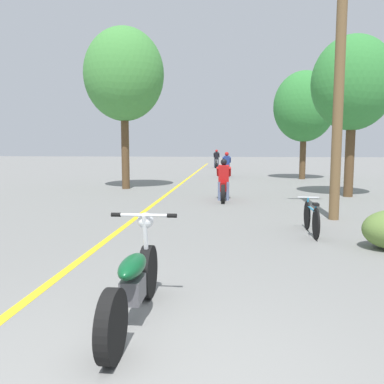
{
  "coord_description": "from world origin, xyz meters",
  "views": [
    {
      "loc": [
        0.69,
        -2.74,
        1.82
      ],
      "look_at": [
        -0.09,
        5.16,
        0.9
      ],
      "focal_mm": 38.0,
      "sensor_mm": 36.0,
      "label": 1
    }
  ],
  "objects_px": {
    "roadside_tree_right_near": "(353,84)",
    "motorcycle_rider_mid": "(227,168)",
    "utility_pole": "(340,59)",
    "motorcycle_rider_lead": "(224,185)",
    "roadside_tree_left": "(124,75)",
    "bicycle_parked": "(311,218)",
    "roadside_tree_right_far": "(304,107)",
    "motorcycle_foreground": "(134,283)",
    "motorcycle_rider_far": "(216,161)"
  },
  "relations": [
    {
      "from": "motorcycle_rider_far",
      "to": "motorcycle_rider_lead",
      "type": "bearing_deg",
      "value": -87.12
    },
    {
      "from": "motorcycle_foreground",
      "to": "bicycle_parked",
      "type": "bearing_deg",
      "value": 59.49
    },
    {
      "from": "roadside_tree_right_near",
      "to": "motorcycle_foreground",
      "type": "relative_size",
      "value": 2.64
    },
    {
      "from": "roadside_tree_left",
      "to": "motorcycle_rider_lead",
      "type": "distance_m",
      "value": 6.64
    },
    {
      "from": "motorcycle_rider_lead",
      "to": "motorcycle_rider_far",
      "type": "distance_m",
      "value": 19.45
    },
    {
      "from": "roadside_tree_right_near",
      "to": "bicycle_parked",
      "type": "distance_m",
      "value": 7.68
    },
    {
      "from": "roadside_tree_left",
      "to": "motorcycle_foreground",
      "type": "relative_size",
      "value": 3.11
    },
    {
      "from": "roadside_tree_right_far",
      "to": "motorcycle_rider_mid",
      "type": "relative_size",
      "value": 2.64
    },
    {
      "from": "roadside_tree_right_far",
      "to": "motorcycle_foreground",
      "type": "height_order",
      "value": "roadside_tree_right_far"
    },
    {
      "from": "roadside_tree_right_near",
      "to": "roadside_tree_left",
      "type": "distance_m",
      "value": 8.72
    },
    {
      "from": "roadside_tree_right_near",
      "to": "motorcycle_rider_lead",
      "type": "relative_size",
      "value": 2.73
    },
    {
      "from": "motorcycle_rider_far",
      "to": "utility_pole",
      "type": "bearing_deg",
      "value": -80.61
    },
    {
      "from": "bicycle_parked",
      "to": "motorcycle_rider_far",
      "type": "bearing_deg",
      "value": 96.72
    },
    {
      "from": "roadside_tree_right_far",
      "to": "motorcycle_rider_mid",
      "type": "xyz_separation_m",
      "value": [
        -4.06,
        1.09,
        -3.28
      ]
    },
    {
      "from": "utility_pole",
      "to": "motorcycle_rider_far",
      "type": "relative_size",
      "value": 3.68
    },
    {
      "from": "roadside_tree_right_far",
      "to": "bicycle_parked",
      "type": "distance_m",
      "value": 14.4
    },
    {
      "from": "motorcycle_rider_lead",
      "to": "bicycle_parked",
      "type": "distance_m",
      "value": 5.33
    },
    {
      "from": "roadside_tree_right_near",
      "to": "motorcycle_rider_far",
      "type": "height_order",
      "value": "roadside_tree_right_near"
    },
    {
      "from": "roadside_tree_right_near",
      "to": "motorcycle_foreground",
      "type": "xyz_separation_m",
      "value": [
        -5.09,
        -10.79,
        -3.48
      ]
    },
    {
      "from": "roadside_tree_right_far",
      "to": "motorcycle_rider_far",
      "type": "height_order",
      "value": "roadside_tree_right_far"
    },
    {
      "from": "roadside_tree_right_near",
      "to": "motorcycle_foreground",
      "type": "height_order",
      "value": "roadside_tree_right_near"
    },
    {
      "from": "utility_pole",
      "to": "motorcycle_rider_lead",
      "type": "distance_m",
      "value": 5.39
    },
    {
      "from": "roadside_tree_left",
      "to": "motorcycle_rider_mid",
      "type": "xyz_separation_m",
      "value": [
        4.1,
        6.75,
        -4.1
      ]
    },
    {
      "from": "motorcycle_rider_mid",
      "to": "bicycle_parked",
      "type": "height_order",
      "value": "motorcycle_rider_mid"
    },
    {
      "from": "roadside_tree_right_near",
      "to": "motorcycle_rider_lead",
      "type": "xyz_separation_m",
      "value": [
        -4.37,
        -1.37,
        -3.39
      ]
    },
    {
      "from": "roadside_tree_right_near",
      "to": "motorcycle_foreground",
      "type": "bearing_deg",
      "value": -115.26
    },
    {
      "from": "roadside_tree_left",
      "to": "motorcycle_rider_mid",
      "type": "distance_m",
      "value": 8.9
    },
    {
      "from": "motorcycle_rider_mid",
      "to": "motorcycle_rider_far",
      "type": "relative_size",
      "value": 1.06
    },
    {
      "from": "motorcycle_rider_lead",
      "to": "motorcycle_rider_far",
      "type": "relative_size",
      "value": 1.01
    },
    {
      "from": "utility_pole",
      "to": "motorcycle_rider_lead",
      "type": "height_order",
      "value": "utility_pole"
    },
    {
      "from": "bicycle_parked",
      "to": "motorcycle_rider_lead",
      "type": "bearing_deg",
      "value": 110.89
    },
    {
      "from": "motorcycle_rider_far",
      "to": "bicycle_parked",
      "type": "bearing_deg",
      "value": -83.28
    },
    {
      "from": "motorcycle_foreground",
      "to": "motorcycle_rider_far",
      "type": "relative_size",
      "value": 1.04
    },
    {
      "from": "roadside_tree_right_far",
      "to": "roadside_tree_left",
      "type": "bearing_deg",
      "value": -145.23
    },
    {
      "from": "roadside_tree_left",
      "to": "utility_pole",
      "type": "bearing_deg",
      "value": -42.83
    },
    {
      "from": "roadside_tree_right_near",
      "to": "motorcycle_rider_mid",
      "type": "bearing_deg",
      "value": 117.23
    },
    {
      "from": "motorcycle_foreground",
      "to": "motorcycle_rider_mid",
      "type": "bearing_deg",
      "value": 87.96
    },
    {
      "from": "motorcycle_rider_lead",
      "to": "motorcycle_rider_far",
      "type": "height_order",
      "value": "motorcycle_rider_far"
    },
    {
      "from": "utility_pole",
      "to": "bicycle_parked",
      "type": "bearing_deg",
      "value": -116.6
    },
    {
      "from": "roadside_tree_left",
      "to": "bicycle_parked",
      "type": "distance_m",
      "value": 11.01
    },
    {
      "from": "roadside_tree_left",
      "to": "roadside_tree_right_far",
      "type": "bearing_deg",
      "value": 34.77
    },
    {
      "from": "roadside_tree_right_far",
      "to": "roadside_tree_left",
      "type": "relative_size",
      "value": 0.87
    },
    {
      "from": "utility_pole",
      "to": "bicycle_parked",
      "type": "distance_m",
      "value": 3.99
    },
    {
      "from": "roadside_tree_left",
      "to": "bicycle_parked",
      "type": "height_order",
      "value": "roadside_tree_left"
    },
    {
      "from": "utility_pole",
      "to": "motorcycle_foreground",
      "type": "bearing_deg",
      "value": -119.44
    },
    {
      "from": "utility_pole",
      "to": "roadside_tree_right_far",
      "type": "bearing_deg",
      "value": 84.07
    },
    {
      "from": "motorcycle_rider_lead",
      "to": "roadside_tree_right_near",
      "type": "bearing_deg",
      "value": 17.38
    },
    {
      "from": "motorcycle_rider_far",
      "to": "roadside_tree_left",
      "type": "bearing_deg",
      "value": -100.99
    },
    {
      "from": "roadside_tree_right_near",
      "to": "motorcycle_rider_mid",
      "type": "distance_m",
      "value": 10.19
    },
    {
      "from": "roadside_tree_right_near",
      "to": "motorcycle_rider_far",
      "type": "bearing_deg",
      "value": 106.49
    }
  ]
}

